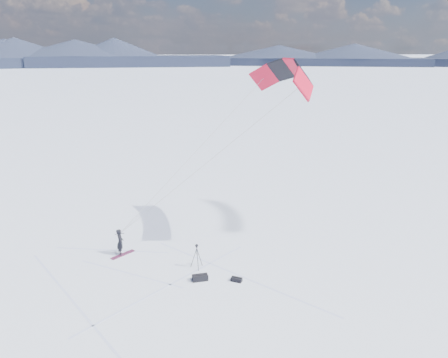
{
  "coord_description": "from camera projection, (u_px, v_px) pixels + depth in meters",
  "views": [
    {
      "loc": [
        0.88,
        -23.16,
        12.24
      ],
      "look_at": [
        3.13,
        2.96,
        4.38
      ],
      "focal_mm": 35.0,
      "sensor_mm": 36.0,
      "label": 1
    }
  ],
  "objects": [
    {
      "name": "horizon_hills",
      "position": [
        173.0,
        199.0,
        24.34
      ],
      "size": [
        704.47,
        706.88,
        9.75
      ],
      "color": "black",
      "rests_on": "ground"
    },
    {
      "name": "gear_bag_b",
      "position": [
        237.0,
        279.0,
        23.86
      ],
      "size": [
        0.66,
        0.53,
        0.27
      ],
      "rotation": [
        0.0,
        0.0,
        -0.48
      ],
      "color": "black",
      "rests_on": "ground"
    },
    {
      "name": "tripod",
      "position": [
        197.0,
        253.0,
        25.11
      ],
      "size": [
        0.71,
        0.68,
        1.47
      ],
      "rotation": [
        0.0,
        0.0,
        0.7
      ],
      "color": "black",
      "rests_on": "ground"
    },
    {
      "name": "snow_tracks",
      "position": [
        150.0,
        270.0,
        25.12
      ],
      "size": [
        13.93,
        10.25,
        0.01
      ],
      "color": "#B1BCE4",
      "rests_on": "ground"
    },
    {
      "name": "ground",
      "position": [
        175.0,
        266.0,
        25.55
      ],
      "size": [
        1800.0,
        1800.0,
        0.0
      ],
      "primitive_type": "plane",
      "color": "white"
    },
    {
      "name": "snowkiter",
      "position": [
        121.0,
        255.0,
        26.99
      ],
      "size": [
        0.52,
        0.69,
        1.7
      ],
      "primitive_type": "imported",
      "rotation": [
        0.0,
        0.0,
        1.77
      ],
      "color": "black",
      "rests_on": "ground"
    },
    {
      "name": "power_kite",
      "position": [
        288.0,
        75.0,
        26.91
      ],
      "size": [
        11.97,
        7.09,
        10.31
      ],
      "color": "red",
      "rests_on": "ground"
    },
    {
      "name": "gear_bag_a",
      "position": [
        200.0,
        278.0,
        23.96
      ],
      "size": [
        0.9,
        0.53,
        0.38
      ],
      "rotation": [
        0.0,
        0.0,
        0.16
      ],
      "color": "black",
      "rests_on": "ground"
    },
    {
      "name": "snowboard",
      "position": [
        123.0,
        255.0,
        26.95
      ],
      "size": [
        1.39,
        1.35,
        0.04
      ],
      "primitive_type": "cube",
      "rotation": [
        0.0,
        0.0,
        0.76
      ],
      "color": "#791D4A",
      "rests_on": "ground"
    }
  ]
}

